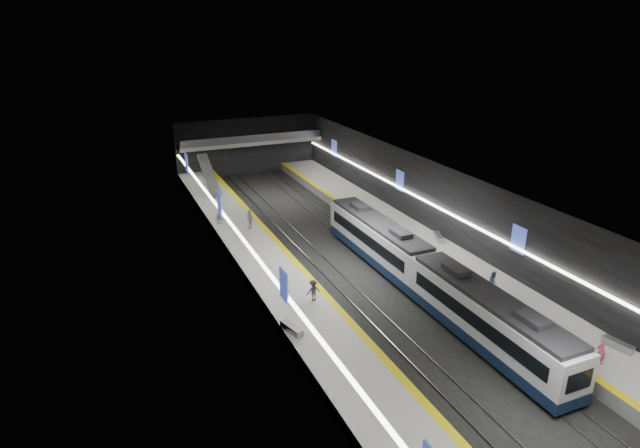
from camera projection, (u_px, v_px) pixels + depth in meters
name	position (u px, v px, depth m)	size (l,w,h in m)	color
ground	(360.00, 271.00, 47.32)	(70.00, 70.00, 0.00)	black
ceiling	(362.00, 185.00, 44.44)	(20.00, 70.00, 0.04)	beige
wall_left	(249.00, 248.00, 42.17)	(0.04, 70.00, 8.00)	black
wall_right	(457.00, 214.00, 49.59)	(0.04, 70.00, 8.00)	black
wall_back	(247.00, 146.00, 75.85)	(20.00, 0.04, 8.00)	black
platform_left	(280.00, 282.00, 44.36)	(5.00, 70.00, 1.00)	slate
tile_surface_left	(280.00, 276.00, 44.17)	(5.00, 70.00, 0.02)	#B0B0AB
tactile_strip_left	(304.00, 272.00, 44.99)	(0.60, 70.00, 0.02)	yellow
platform_right	(431.00, 253.00, 49.92)	(5.00, 70.00, 1.00)	slate
tile_surface_right	(432.00, 248.00, 49.74)	(5.00, 70.00, 0.02)	#B0B0AB
tactile_strip_right	(412.00, 251.00, 48.92)	(0.60, 70.00, 0.02)	yellow
rails	(360.00, 271.00, 47.30)	(6.52, 70.00, 0.12)	gray
train	(425.00, 272.00, 42.20)	(2.69, 30.04, 3.60)	#11213E
ad_posters	(356.00, 220.00, 46.56)	(19.94, 53.50, 2.20)	#3F53BF
cove_light_left	(251.00, 250.00, 42.32)	(0.25, 68.60, 0.12)	white
cove_light_right	(455.00, 216.00, 49.59)	(0.25, 68.60, 0.12)	white
mezzanine_bridge	(251.00, 142.00, 73.70)	(20.00, 3.00, 1.50)	gray
escalator	(209.00, 175.00, 65.76)	(1.20, 8.00, 0.60)	#99999E
bench_left_near	(292.00, 328.00, 36.34)	(0.55, 2.00, 0.49)	#99999E
bench_left_far	(219.00, 219.00, 56.26)	(0.54, 1.96, 0.48)	#99999E
bench_right_near	(618.00, 345.00, 34.53)	(0.54, 1.95, 0.48)	#99999E
bench_right_far	(438.00, 237.00, 51.47)	(0.57, 2.04, 0.50)	#99999E
passenger_right_a	(601.00, 353.00, 32.78)	(0.56, 0.37, 1.53)	#C44956
passenger_right_b	(493.00, 282.00, 41.34)	(0.85, 0.66, 1.75)	teal
passenger_left_a	(250.00, 219.00, 53.97)	(1.15, 0.48, 1.97)	#B9B5A9
passenger_left_b	(313.00, 291.00, 40.12)	(1.10, 0.63, 1.70)	#3E3D44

